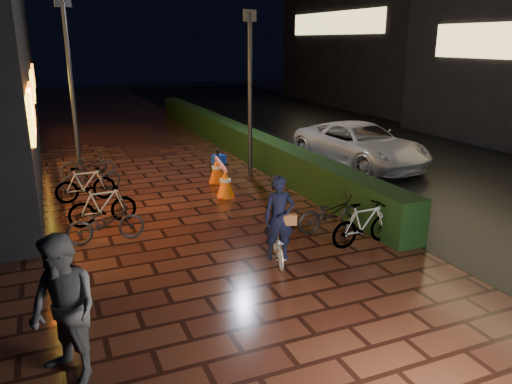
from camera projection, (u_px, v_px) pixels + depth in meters
name	position (u px, v px, depth m)	size (l,w,h in m)	color
ground	(224.00, 239.00, 10.53)	(80.00, 80.00, 0.00)	#381911
asphalt_road	(410.00, 154.00, 18.29)	(11.00, 60.00, 0.01)	black
hedge	(236.00, 138.00, 18.66)	(0.70, 20.00, 1.00)	black
bystander_person	(64.00, 310.00, 5.92)	(0.92, 0.72, 1.89)	#565759
van	(360.00, 144.00, 16.56)	(2.31, 5.02, 1.39)	silver
lamp_post_hedge	(250.00, 89.00, 14.55)	(0.45, 0.25, 4.84)	black
lamp_post_sf	(70.00, 76.00, 15.84)	(0.51, 0.23, 5.34)	black
cyclist	(279.00, 231.00, 9.24)	(0.75, 1.25, 1.70)	silver
traffic_barrier	(221.00, 176.00, 13.92)	(0.73, 1.92, 0.78)	orange
cart_assembly	(219.00, 161.00, 15.31)	(0.58, 0.62, 0.93)	black
parked_bikes_storefront	(93.00, 188.00, 12.68)	(1.83, 5.94, 0.92)	black
parked_bikes_hedge	(345.00, 218.00, 10.51)	(1.78, 1.47, 0.92)	black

